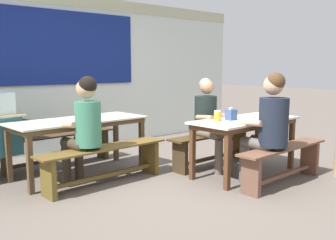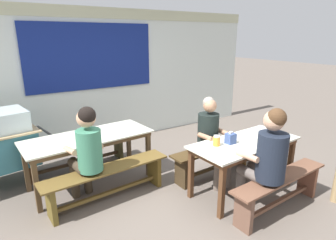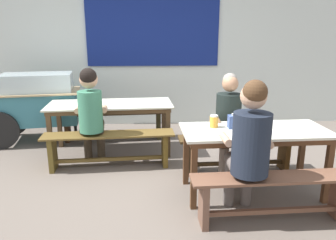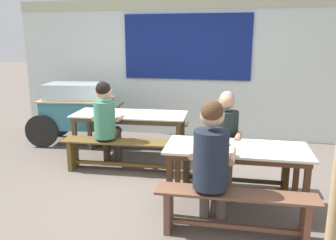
{
  "view_description": "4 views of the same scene",
  "coord_description": "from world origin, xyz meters",
  "px_view_note": "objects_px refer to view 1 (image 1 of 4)",
  "views": [
    {
      "loc": [
        -3.02,
        -3.42,
        1.41
      ],
      "look_at": [
        0.04,
        0.25,
        0.74
      ],
      "focal_mm": 40.34,
      "sensor_mm": 36.0,
      "label": 1
    },
    {
      "loc": [
        -1.91,
        -2.7,
        2.09
      ],
      "look_at": [
        0.16,
        0.46,
        0.96
      ],
      "focal_mm": 30.09,
      "sensor_mm": 36.0,
      "label": 2
    },
    {
      "loc": [
        -0.2,
        -3.56,
        1.74
      ],
      "look_at": [
        -0.02,
        0.18,
        0.71
      ],
      "focal_mm": 34.72,
      "sensor_mm": 36.0,
      "label": 3
    },
    {
      "loc": [
        0.95,
        -4.01,
        1.91
      ],
      "look_at": [
        -0.14,
        0.79,
        0.73
      ],
      "focal_mm": 37.13,
      "sensor_mm": 36.0,
      "label": 4
    }
  ],
  "objects_px": {
    "person_right_near_table": "(210,118)",
    "person_left_back_turned": "(85,124)",
    "bench_far_front": "(105,160)",
    "tissue_box": "(231,115)",
    "bench_near_back": "(211,144)",
    "bench_near_front": "(283,159)",
    "condiment_jar": "(218,116)",
    "dining_table_far": "(79,125)",
    "bench_far_back": "(58,146)",
    "person_near_front": "(269,122)",
    "dining_table_near": "(245,125)"
  },
  "relations": [
    {
      "from": "person_right_near_table",
      "to": "person_left_back_turned",
      "type": "xyz_separation_m",
      "value": [
        -1.71,
        0.36,
        0.05
      ]
    },
    {
      "from": "bench_far_front",
      "to": "tissue_box",
      "type": "height_order",
      "value": "tissue_box"
    },
    {
      "from": "bench_near_back",
      "to": "person_left_back_turned",
      "type": "relative_size",
      "value": 1.14
    },
    {
      "from": "bench_near_front",
      "to": "condiment_jar",
      "type": "xyz_separation_m",
      "value": [
        -0.44,
        0.68,
        0.5
      ]
    },
    {
      "from": "bench_near_back",
      "to": "tissue_box",
      "type": "bearing_deg",
      "value": -110.76
    },
    {
      "from": "dining_table_far",
      "to": "tissue_box",
      "type": "xyz_separation_m",
      "value": [
        1.47,
        -1.3,
        0.14
      ]
    },
    {
      "from": "bench_far_back",
      "to": "bench_near_back",
      "type": "height_order",
      "value": "same"
    },
    {
      "from": "bench_near_back",
      "to": "person_near_front",
      "type": "relative_size",
      "value": 1.11
    },
    {
      "from": "bench_far_back",
      "to": "bench_near_back",
      "type": "distance_m",
      "value": 2.18
    },
    {
      "from": "bench_near_front",
      "to": "person_near_front",
      "type": "distance_m",
      "value": 0.54
    },
    {
      "from": "bench_near_back",
      "to": "bench_far_front",
      "type": "bearing_deg",
      "value": 172.71
    },
    {
      "from": "bench_far_back",
      "to": "person_near_front",
      "type": "distance_m",
      "value": 2.93
    },
    {
      "from": "person_right_near_table",
      "to": "condiment_jar",
      "type": "relative_size",
      "value": 9.38
    },
    {
      "from": "bench_far_front",
      "to": "tissue_box",
      "type": "distance_m",
      "value": 1.69
    },
    {
      "from": "dining_table_far",
      "to": "person_left_back_turned",
      "type": "height_order",
      "value": "person_left_back_turned"
    },
    {
      "from": "bench_near_front",
      "to": "person_right_near_table",
      "type": "xyz_separation_m",
      "value": [
        -0.18,
        1.06,
        0.4
      ]
    },
    {
      "from": "bench_near_back",
      "to": "person_right_near_table",
      "type": "xyz_separation_m",
      "value": [
        -0.14,
        -0.09,
        0.4
      ]
    },
    {
      "from": "dining_table_far",
      "to": "bench_far_back",
      "type": "bearing_deg",
      "value": 93.84
    },
    {
      "from": "bench_near_front",
      "to": "person_right_near_table",
      "type": "distance_m",
      "value": 1.15
    },
    {
      "from": "person_near_front",
      "to": "tissue_box",
      "type": "xyz_separation_m",
      "value": [
        0.01,
        0.58,
        0.03
      ]
    },
    {
      "from": "dining_table_far",
      "to": "bench_far_front",
      "type": "distance_m",
      "value": 0.68
    },
    {
      "from": "tissue_box",
      "to": "bench_near_front",
      "type": "bearing_deg",
      "value": -69.34
    },
    {
      "from": "dining_table_far",
      "to": "bench_near_back",
      "type": "xyz_separation_m",
      "value": [
        1.67,
        -0.78,
        -0.35
      ]
    },
    {
      "from": "bench_far_back",
      "to": "tissue_box",
      "type": "height_order",
      "value": "tissue_box"
    },
    {
      "from": "bench_near_back",
      "to": "person_left_back_turned",
      "type": "bearing_deg",
      "value": 171.81
    },
    {
      "from": "tissue_box",
      "to": "dining_table_far",
      "type": "bearing_deg",
      "value": 138.47
    },
    {
      "from": "bench_near_front",
      "to": "dining_table_far",
      "type": "bearing_deg",
      "value": 131.45
    },
    {
      "from": "bench_near_back",
      "to": "condiment_jar",
      "type": "height_order",
      "value": "condiment_jar"
    },
    {
      "from": "bench_far_front",
      "to": "bench_near_back",
      "type": "height_order",
      "value": "same"
    },
    {
      "from": "bench_far_back",
      "to": "bench_near_back",
      "type": "relative_size",
      "value": 1.16
    },
    {
      "from": "bench_near_back",
      "to": "person_right_near_table",
      "type": "bearing_deg",
      "value": -147.8
    },
    {
      "from": "bench_near_front",
      "to": "person_near_front",
      "type": "xyz_separation_m",
      "value": [
        -0.24,
        0.05,
        0.47
      ]
    },
    {
      "from": "dining_table_far",
      "to": "person_left_back_turned",
      "type": "bearing_deg",
      "value": -109.43
    },
    {
      "from": "bench_near_back",
      "to": "bench_near_front",
      "type": "xyz_separation_m",
      "value": [
        0.04,
        -1.15,
        -0.0
      ]
    },
    {
      "from": "dining_table_far",
      "to": "dining_table_near",
      "type": "height_order",
      "value": "same"
    },
    {
      "from": "bench_near_front",
      "to": "tissue_box",
      "type": "height_order",
      "value": "tissue_box"
    },
    {
      "from": "bench_near_back",
      "to": "person_right_near_table",
      "type": "relative_size",
      "value": 1.19
    },
    {
      "from": "bench_far_back",
      "to": "dining_table_near",
      "type": "bearing_deg",
      "value": -48.24
    },
    {
      "from": "bench_near_back",
      "to": "person_near_front",
      "type": "bearing_deg",
      "value": -100.4
    },
    {
      "from": "person_left_back_turned",
      "to": "condiment_jar",
      "type": "bearing_deg",
      "value": -27.2
    },
    {
      "from": "dining_table_far",
      "to": "person_near_front",
      "type": "distance_m",
      "value": 2.39
    },
    {
      "from": "person_left_back_turned",
      "to": "person_near_front",
      "type": "bearing_deg",
      "value": -39.67
    },
    {
      "from": "condiment_jar",
      "to": "bench_far_front",
      "type": "bearing_deg",
      "value": 150.79
    },
    {
      "from": "bench_far_front",
      "to": "person_right_near_table",
      "type": "height_order",
      "value": "person_right_near_table"
    },
    {
      "from": "dining_table_far",
      "to": "bench_far_front",
      "type": "height_order",
      "value": "dining_table_far"
    },
    {
      "from": "person_near_front",
      "to": "dining_table_far",
      "type": "bearing_deg",
      "value": 127.88
    },
    {
      "from": "dining_table_near",
      "to": "bench_near_front",
      "type": "bearing_deg",
      "value": -87.93
    },
    {
      "from": "bench_near_back",
      "to": "tissue_box",
      "type": "xyz_separation_m",
      "value": [
        -0.2,
        -0.52,
        0.5
      ]
    },
    {
      "from": "dining_table_far",
      "to": "person_right_near_table",
      "type": "distance_m",
      "value": 1.76
    },
    {
      "from": "bench_near_front",
      "to": "tissue_box",
      "type": "xyz_separation_m",
      "value": [
        -0.24,
        0.63,
        0.5
      ]
    }
  ]
}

